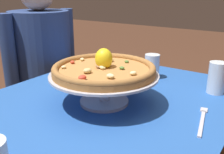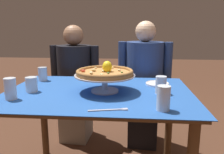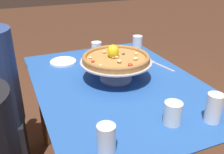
# 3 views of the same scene
# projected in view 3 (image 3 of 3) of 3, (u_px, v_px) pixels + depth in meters

# --- Properties ---
(dining_table) EXTENTS (1.27, 0.91, 0.74)m
(dining_table) POSITION_uv_depth(u_px,v_px,m) (118.00, 99.00, 1.52)
(dining_table) COLOR brown
(dining_table) RESTS_ON ground
(pizza_stand) EXTENTS (0.41, 0.41, 0.12)m
(pizza_stand) POSITION_uv_depth(u_px,v_px,m) (116.00, 66.00, 1.48)
(pizza_stand) COLOR #B7B7C1
(pizza_stand) RESTS_ON dining_table
(pizza) EXTENTS (0.38, 0.38, 0.09)m
(pizza) POSITION_uv_depth(u_px,v_px,m) (116.00, 58.00, 1.46)
(pizza) COLOR #AD753D
(pizza) RESTS_ON pizza_stand
(water_glass_back_left) EXTENTS (0.07, 0.07, 0.11)m
(water_glass_back_left) POSITION_uv_depth(u_px,v_px,m) (106.00, 140.00, 0.95)
(water_glass_back_left) COLOR silver
(water_glass_back_left) RESTS_ON dining_table
(water_glass_front_left) EXTENTS (0.07, 0.07, 0.13)m
(water_glass_front_left) POSITION_uv_depth(u_px,v_px,m) (213.00, 110.00, 1.12)
(water_glass_front_left) COLOR white
(water_glass_front_left) RESTS_ON dining_table
(water_glass_side_left) EXTENTS (0.08, 0.08, 0.10)m
(water_glass_side_left) POSITION_uv_depth(u_px,v_px,m) (173.00, 115.00, 1.11)
(water_glass_side_left) COLOR silver
(water_glass_side_left) RESTS_ON dining_table
(water_glass_front_right) EXTENTS (0.07, 0.07, 0.13)m
(water_glass_front_right) POSITION_uv_depth(u_px,v_px,m) (137.00, 46.00, 1.90)
(water_glass_front_right) COLOR silver
(water_glass_front_right) RESTS_ON dining_table
(water_glass_side_right) EXTENTS (0.07, 0.07, 0.12)m
(water_glass_side_right) POSITION_uv_depth(u_px,v_px,m) (97.00, 51.00, 1.81)
(water_glass_side_right) COLOR white
(water_glass_side_right) RESTS_ON dining_table
(side_plate) EXTENTS (0.18, 0.18, 0.02)m
(side_plate) POSITION_uv_depth(u_px,v_px,m) (63.00, 62.00, 1.75)
(side_plate) COLOR white
(side_plate) RESTS_ON dining_table
(dinner_fork) EXTENTS (0.21, 0.06, 0.01)m
(dinner_fork) POSITION_uv_depth(u_px,v_px,m) (161.00, 66.00, 1.70)
(dinner_fork) COLOR #B7B7C1
(dinner_fork) RESTS_ON dining_table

